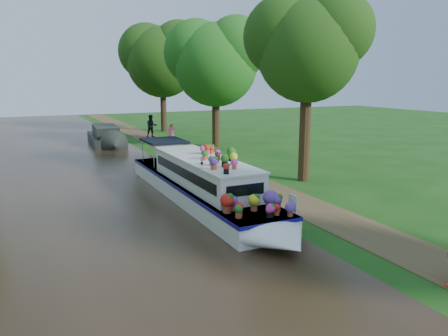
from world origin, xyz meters
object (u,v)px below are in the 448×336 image
Objects in this scene: plant_boat at (204,183)px; second_boat at (106,137)px; pedestrian_pink at (172,134)px; pedestrian_dark at (151,126)px.

plant_boat is 1.80× the size of second_boat.
pedestrian_pink is (4.55, -2.32, 0.25)m from second_boat.
pedestrian_dark is (4.35, 2.40, 0.42)m from second_boat.
pedestrian_pink reaches higher than second_boat.
pedestrian_dark reaches higher than pedestrian_pink.
plant_boat reaches higher than pedestrian_dark.
plant_boat is 20.99m from pedestrian_dark.
pedestrian_dark is (-0.20, 4.72, 0.17)m from pedestrian_pink.
plant_boat is 6.96× the size of pedestrian_dark.
pedestrian_pink is at bearing -82.99° from pedestrian_dark.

